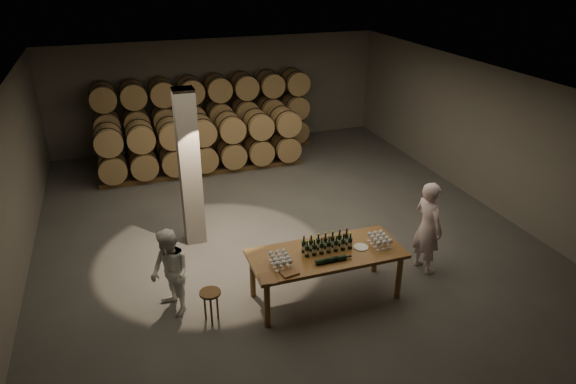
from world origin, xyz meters
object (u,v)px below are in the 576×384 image
object	(u,v)px
notebook_near	(289,273)
stool	(210,297)
person_woman	(170,273)
person_man	(428,227)
tasting_table	(326,257)
bottle_cluster	(327,245)
plate	(361,247)

from	to	relation	value
notebook_near	stool	distance (m)	1.34
person_woman	person_man	bearing A→B (deg)	67.24
tasting_table	bottle_cluster	xyz separation A→B (m)	(0.03, 0.06, 0.21)
plate	stool	distance (m)	2.65
stool	person_man	size ratio (longest dim) A/B	0.32
person_man	stool	bearing A→B (deg)	83.46
bottle_cluster	person_woman	xyz separation A→B (m)	(-2.58, 0.40, -0.25)
stool	person_man	xyz separation A→B (m)	(4.09, 0.20, 0.43)
notebook_near	person_woman	world-z (taller)	person_woman
bottle_cluster	stool	world-z (taller)	bottle_cluster
person_man	person_woman	bearing A→B (deg)	77.44
tasting_table	stool	distance (m)	2.02
stool	person_woman	xyz separation A→B (m)	(-0.55, 0.46, 0.29)
notebook_near	person_woman	distance (m)	1.95
person_man	person_woman	size ratio (longest dim) A/B	1.18
notebook_near	person_woman	xyz separation A→B (m)	(-1.75, 0.84, -0.16)
notebook_near	stool	bearing A→B (deg)	152.51
person_man	tasting_table	bearing A→B (deg)	85.91
plate	person_woman	bearing A→B (deg)	170.98
stool	person_man	distance (m)	4.12
plate	person_woman	distance (m)	3.20
tasting_table	plate	bearing A→B (deg)	-4.70
bottle_cluster	person_woman	size ratio (longest dim) A/B	0.57
bottle_cluster	plate	world-z (taller)	bottle_cluster
tasting_table	stool	bearing A→B (deg)	-179.74
stool	person_man	world-z (taller)	person_man
tasting_table	stool	xyz separation A→B (m)	(-2.00, -0.01, -0.33)
plate	notebook_near	bearing A→B (deg)	-166.60
plate	notebook_near	world-z (taller)	notebook_near
plate	person_man	world-z (taller)	person_man
tasting_table	person_woman	size ratio (longest dim) A/B	1.71
person_man	bottle_cluster	bearing A→B (deg)	84.44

